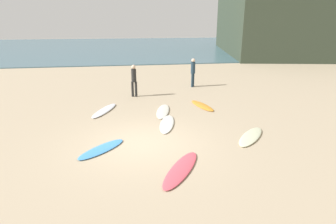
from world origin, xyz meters
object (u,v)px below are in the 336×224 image
at_px(surfboard_4, 167,124).
at_px(beachgoer_mid, 134,79).
at_px(surfboard_0, 202,106).
at_px(surfboard_2, 181,169).
at_px(surfboard_3, 104,110).
at_px(surfboard_1, 251,136).
at_px(surfboard_5, 163,111).
at_px(beachgoer_near, 193,71).
at_px(surfboard_6, 102,149).

height_order(surfboard_4, beachgoer_mid, beachgoer_mid).
distance_m(surfboard_0, surfboard_2, 6.64).
height_order(surfboard_2, surfboard_3, surfboard_3).
xyz_separation_m(surfboard_1, surfboard_5, (-2.86, 3.59, -0.00)).
height_order(surfboard_0, beachgoer_near, beachgoer_near).
bearing_deg(beachgoer_mid, surfboard_3, 68.25).
xyz_separation_m(surfboard_1, beachgoer_mid, (-4.09, 6.70, 0.99)).
relative_size(surfboard_1, surfboard_4, 0.97).
bearing_deg(surfboard_2, surfboard_5, -60.91).
height_order(surfboard_1, surfboard_6, surfboard_1).
bearing_deg(surfboard_4, surfboard_5, -78.11).
bearing_deg(surfboard_3, surfboard_2, -44.88).
height_order(surfboard_2, surfboard_5, surfboard_5).
relative_size(surfboard_1, surfboard_5, 0.96).
relative_size(surfboard_4, beachgoer_mid, 1.22).
xyz_separation_m(surfboard_1, surfboard_4, (-2.93, 1.86, -0.01)).
bearing_deg(surfboard_6, surfboard_3, -44.11).
distance_m(surfboard_4, surfboard_5, 1.74).
bearing_deg(surfboard_0, surfboard_5, -177.08).
bearing_deg(surfboard_3, surfboard_5, 11.39).
distance_m(surfboard_3, surfboard_5, 2.86).
height_order(surfboard_1, surfboard_2, surfboard_1).
bearing_deg(surfboard_5, surfboard_1, 142.00).
relative_size(surfboard_5, beachgoer_mid, 1.23).
distance_m(surfboard_6, beachgoer_near, 10.40).
height_order(surfboard_1, surfboard_3, surfboard_1).
distance_m(surfboard_2, surfboard_3, 6.65).
bearing_deg(surfboard_1, surfboard_0, -39.56).
height_order(surfboard_4, surfboard_5, surfboard_5).
height_order(surfboard_6, beachgoer_mid, beachgoer_mid).
relative_size(surfboard_0, beachgoer_mid, 1.14).
distance_m(surfboard_6, beachgoer_mid, 7.14).
bearing_deg(surfboard_3, surfboard_6, -65.64).
height_order(surfboard_2, beachgoer_mid, beachgoer_mid).
bearing_deg(beachgoer_near, surfboard_4, -169.90).
bearing_deg(surfboard_0, surfboard_2, -124.14).
distance_m(surfboard_3, beachgoer_mid, 3.17).
distance_m(surfboard_3, surfboard_4, 3.56).
relative_size(surfboard_5, surfboard_6, 1.15).
bearing_deg(surfboard_3, surfboard_4, -17.42).
distance_m(beachgoer_near, beachgoer_mid, 4.37).
bearing_deg(surfboard_6, surfboard_1, -133.66).
distance_m(surfboard_4, surfboard_6, 3.32).
bearing_deg(surfboard_3, surfboard_0, 23.26).
bearing_deg(surfboard_1, surfboard_3, 4.33).
relative_size(surfboard_1, surfboard_6, 1.10).
xyz_separation_m(surfboard_1, surfboard_2, (-3.10, -2.00, -0.01)).
distance_m(surfboard_2, beachgoer_near, 11.07).
bearing_deg(beachgoer_near, surfboard_3, 161.53).
relative_size(surfboard_3, surfboard_4, 1.07).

